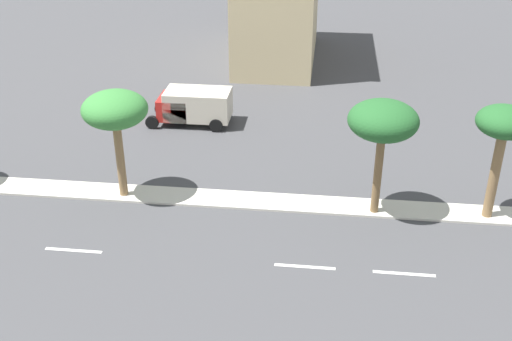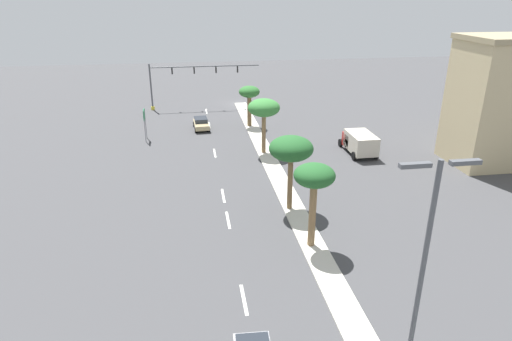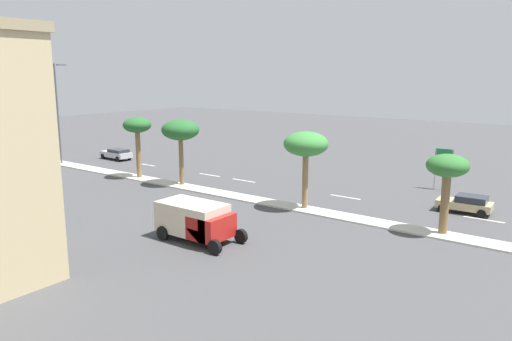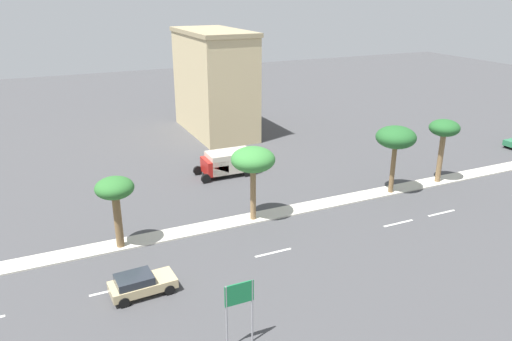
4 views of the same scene
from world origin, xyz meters
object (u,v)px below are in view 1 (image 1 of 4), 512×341
at_px(palm_tree_inboard, 115,111).
at_px(palm_tree_right, 504,127).
at_px(box_truck, 192,105).
at_px(palm_tree_center, 383,122).

distance_m(palm_tree_inboard, palm_tree_right, 19.33).
bearing_deg(box_truck, palm_tree_inboard, -9.24).
relative_size(palm_tree_inboard, palm_tree_right, 0.99).
bearing_deg(palm_tree_center, palm_tree_inboard, -90.73).
height_order(palm_tree_inboard, palm_tree_right, palm_tree_right).
relative_size(palm_tree_center, palm_tree_right, 1.01).
bearing_deg(palm_tree_right, palm_tree_inboard, -89.80).
height_order(palm_tree_right, box_truck, palm_tree_right).
relative_size(palm_tree_inboard, palm_tree_center, 0.97).
bearing_deg(palm_tree_inboard, palm_tree_right, 90.20).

